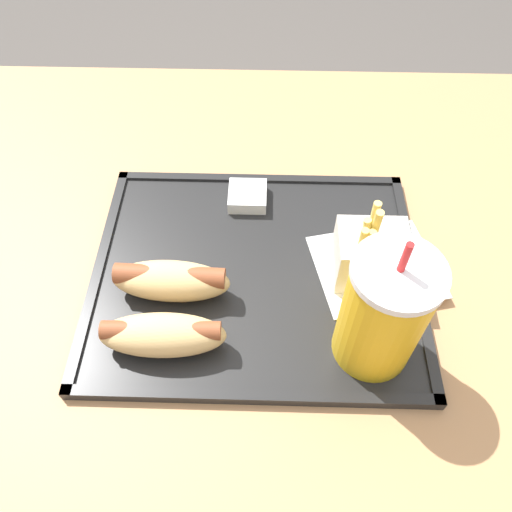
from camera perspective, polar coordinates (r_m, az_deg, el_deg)
ground_plane at (r=1.28m, az=-1.07°, el=-19.70°), size 8.00×8.00×0.00m
dining_table at (r=0.94m, az=-1.40°, el=-13.29°), size 1.36×0.83×0.71m
food_tray at (r=0.61m, az=-0.00°, el=-1.95°), size 0.40×0.33×0.01m
paper_napkin at (r=0.63m, az=13.52°, el=-1.19°), size 0.17×0.15×0.00m
soda_cup at (r=0.51m, az=14.33°, el=-6.30°), size 0.09×0.09×0.18m
hot_dog_far at (r=0.54m, az=-10.65°, el=-8.80°), size 0.14×0.05×0.05m
hot_dog_near at (r=0.58m, az=-9.71°, el=-2.72°), size 0.14×0.05×0.05m
fries_carton at (r=0.59m, az=12.87°, el=0.15°), size 0.08×0.06×0.12m
sauce_cup_mayo at (r=0.68m, az=-0.98°, el=6.91°), size 0.05×0.05×0.02m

